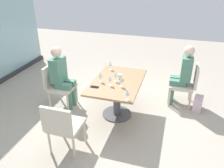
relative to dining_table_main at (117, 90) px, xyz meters
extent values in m
plane|color=#A89E8E|center=(0.00, 0.00, -0.55)|extent=(12.00, 12.00, 0.00)
cube|color=#997551|center=(0.00, 0.00, 0.16)|extent=(1.32, 0.86, 0.04)
cylinder|color=#4C4C51|center=(0.00, 0.00, -0.20)|extent=(0.14, 0.14, 0.69)
cylinder|color=#4C4C51|center=(0.00, 0.00, -0.54)|extent=(0.56, 0.56, 0.02)
cube|color=beige|center=(0.80, -1.14, -0.13)|extent=(0.46, 0.46, 0.06)
cube|color=beige|center=(0.80, -1.39, 0.11)|extent=(0.46, 0.05, 0.42)
cylinder|color=beige|center=(1.00, -0.94, -0.35)|extent=(0.04, 0.04, 0.39)
cylinder|color=beige|center=(0.60, -0.94, -0.35)|extent=(0.04, 0.04, 0.39)
cylinder|color=beige|center=(1.00, -1.34, -0.35)|extent=(0.04, 0.04, 0.39)
cylinder|color=beige|center=(0.60, -1.34, -0.35)|extent=(0.04, 0.04, 0.39)
cube|color=beige|center=(0.00, 1.14, -0.13)|extent=(0.46, 0.46, 0.06)
cube|color=beige|center=(0.00, 1.39, 0.11)|extent=(0.46, 0.05, 0.42)
cylinder|color=beige|center=(-0.20, 0.94, -0.35)|extent=(0.04, 0.04, 0.39)
cylinder|color=beige|center=(0.20, 0.94, -0.35)|extent=(0.04, 0.04, 0.39)
cylinder|color=beige|center=(-0.20, 1.34, -0.35)|extent=(0.04, 0.04, 0.39)
cylinder|color=beige|center=(0.20, 1.34, -0.35)|extent=(0.04, 0.04, 0.39)
cube|color=beige|center=(-1.09, 0.49, -0.13)|extent=(0.46, 0.46, 0.06)
cube|color=beige|center=(-1.34, 0.49, 0.11)|extent=(0.05, 0.46, 0.42)
cylinder|color=beige|center=(-0.89, 0.29, -0.35)|extent=(0.04, 0.04, 0.39)
cylinder|color=beige|center=(-0.89, 0.69, -0.35)|extent=(0.04, 0.04, 0.39)
cylinder|color=beige|center=(-1.29, 0.29, -0.35)|extent=(0.04, 0.04, 0.39)
cylinder|color=beige|center=(-1.29, 0.69, -0.35)|extent=(0.04, 0.04, 0.39)
cylinder|color=#4C7F6B|center=(0.89, -0.96, -0.32)|extent=(0.11, 0.11, 0.45)
cube|color=#4C7F6B|center=(0.89, -1.06, -0.04)|extent=(0.13, 0.32, 0.11)
cylinder|color=#4C7F6B|center=(0.71, -0.96, -0.32)|extent=(0.11, 0.11, 0.45)
cube|color=#4C7F6B|center=(0.71, -1.06, -0.04)|extent=(0.13, 0.32, 0.11)
cube|color=#4C7F6B|center=(0.80, -1.19, 0.25)|extent=(0.34, 0.20, 0.48)
sphere|color=beige|center=(0.80, -1.19, 0.61)|extent=(0.20, 0.20, 0.20)
cylinder|color=#4C7F6B|center=(-0.09, 0.96, -0.32)|extent=(0.11, 0.11, 0.45)
cube|color=#4C7F6B|center=(-0.09, 1.06, -0.04)|extent=(0.13, 0.32, 0.11)
cylinder|color=#4C7F6B|center=(0.09, 0.96, -0.32)|extent=(0.11, 0.11, 0.45)
cube|color=#4C7F6B|center=(0.09, 1.06, -0.04)|extent=(0.13, 0.32, 0.11)
cube|color=#4C7F6B|center=(0.00, 1.19, 0.25)|extent=(0.34, 0.20, 0.48)
sphere|color=beige|center=(0.00, 1.19, 0.61)|extent=(0.20, 0.20, 0.20)
cylinder|color=silver|center=(-0.03, 0.03, 0.19)|extent=(0.06, 0.06, 0.00)
cylinder|color=silver|center=(-0.03, 0.03, 0.23)|extent=(0.01, 0.01, 0.08)
cone|color=silver|center=(-0.03, 0.03, 0.32)|extent=(0.07, 0.07, 0.09)
cylinder|color=silver|center=(-0.60, -0.32, 0.19)|extent=(0.06, 0.06, 0.00)
cylinder|color=silver|center=(-0.60, -0.32, 0.23)|extent=(0.01, 0.01, 0.08)
cone|color=silver|center=(-0.60, -0.32, 0.32)|extent=(0.07, 0.07, 0.09)
cylinder|color=silver|center=(-0.12, 0.27, 0.19)|extent=(0.06, 0.06, 0.00)
cylinder|color=silver|center=(-0.12, 0.27, 0.23)|extent=(0.01, 0.01, 0.08)
cone|color=silver|center=(-0.12, 0.27, 0.32)|extent=(0.07, 0.07, 0.09)
cylinder|color=silver|center=(-0.20, -0.12, 0.19)|extent=(0.06, 0.06, 0.00)
cylinder|color=silver|center=(-0.20, -0.12, 0.23)|extent=(0.01, 0.01, 0.08)
cone|color=silver|center=(-0.20, -0.12, 0.32)|extent=(0.07, 0.07, 0.09)
cylinder|color=silver|center=(-0.21, 0.07, 0.19)|extent=(0.06, 0.06, 0.00)
cylinder|color=silver|center=(-0.21, 0.07, 0.23)|extent=(0.01, 0.01, 0.08)
cone|color=silver|center=(-0.21, 0.07, 0.32)|extent=(0.07, 0.07, 0.09)
cylinder|color=silver|center=(0.46, 0.27, 0.19)|extent=(0.06, 0.06, 0.00)
cylinder|color=silver|center=(0.46, 0.27, 0.23)|extent=(0.01, 0.01, 0.08)
cone|color=silver|center=(0.46, 0.27, 0.32)|extent=(0.07, 0.07, 0.09)
cylinder|color=white|center=(0.09, -0.02, 0.23)|extent=(0.08, 0.08, 0.09)
cube|color=black|center=(-0.35, 0.30, 0.19)|extent=(0.07, 0.14, 0.01)
cube|color=beige|center=(0.63, -1.50, -0.41)|extent=(0.32, 0.20, 0.28)
camera|label=1|loc=(-3.49, -0.96, 1.94)|focal=35.68mm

